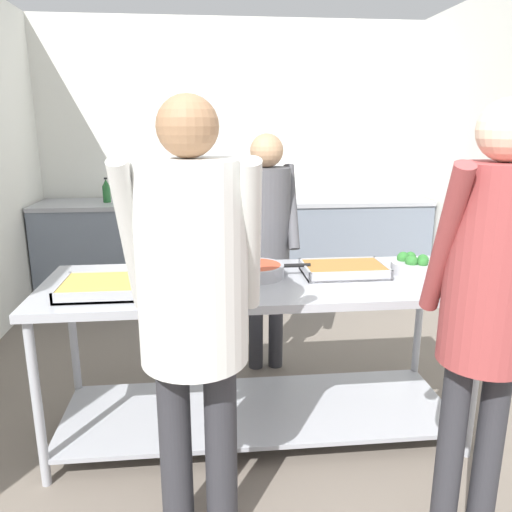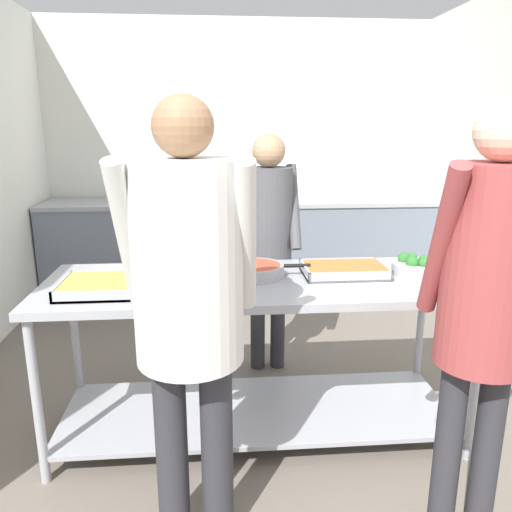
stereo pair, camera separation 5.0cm
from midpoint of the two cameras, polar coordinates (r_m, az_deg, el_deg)
wall_rear at (r=5.29m, az=-2.87°, el=11.43°), size 4.00×0.06×2.65m
back_counter at (r=5.05m, az=-2.51°, el=1.30°), size 3.84×0.65×0.91m
serving_counter at (r=2.64m, az=-0.33°, el=-8.53°), size 2.16×0.76×0.87m
serving_tray_vegetables at (r=2.47m, az=-17.72°, el=-3.38°), size 0.38×0.34×0.05m
plate_stack at (r=2.69m, az=-8.96°, el=-1.42°), size 0.27×0.27×0.05m
sauce_pan at (r=2.58m, az=-0.48°, el=-1.62°), size 0.43×0.29×0.07m
serving_tray_roast at (r=2.66m, az=9.49°, el=-1.56°), size 0.43×0.28×0.05m
broccoli_bowl at (r=2.75m, az=16.98°, el=-1.08°), size 0.23×0.23×0.11m
guest_serving_left at (r=1.80m, az=-8.01°, el=-3.72°), size 0.51×0.39×1.73m
guest_serving_right at (r=1.95m, az=24.49°, el=-3.19°), size 0.46×0.39×1.72m
cook_behind_counter at (r=3.23m, az=0.74°, el=3.29°), size 0.41×0.31×1.58m
water_bottle at (r=5.03m, az=-17.00°, el=7.11°), size 0.07×0.07×0.24m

